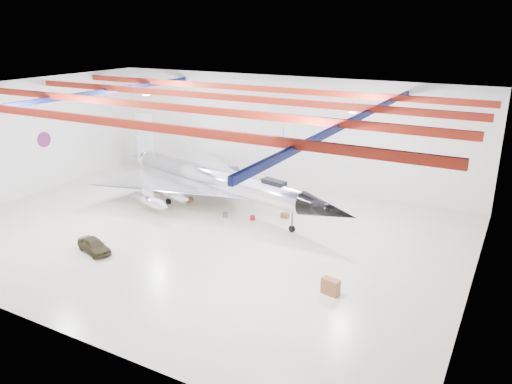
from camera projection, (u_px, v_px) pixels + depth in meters
The scene contains 17 objects.
floor at pixel (201, 232), 39.91m from camera, with size 40.00×40.00×0.00m, color beige.
wall_back at pixel (284, 131), 50.61m from camera, with size 40.00×40.00×0.00m, color silver.
wall_left at pixel (25, 138), 47.30m from camera, with size 30.00×30.00×0.00m, color silver.
wall_right at pixel (481, 210), 29.02m from camera, with size 30.00×30.00×0.00m, color silver.
ceiling at pixel (196, 93), 36.40m from camera, with size 40.00×40.00×0.00m, color #0A0F38.
ceiling_structure at pixel (196, 103), 36.62m from camera, with size 39.50×29.50×1.08m.
wall_roundel at pixel (44, 140), 49.09m from camera, with size 1.50×1.50×0.10m, color #B21414.
jet_aircraft at pixel (215, 181), 44.64m from camera, with size 26.75×18.46×7.37m.
jeep at pixel (94, 245), 36.16m from camera, with size 1.31×3.25×1.11m, color #342E1A.
desk at pixel (331, 287), 30.58m from camera, with size 1.12×0.56×1.02m, color brown.
crate_ply at pixel (189, 199), 46.77m from camera, with size 0.56×0.45×0.39m, color olive.
toolbox_red at pixel (219, 188), 50.25m from camera, with size 0.40×0.32×0.28m, color maroon.
engine_drum at pixel (225, 215), 42.95m from camera, with size 0.43×0.43×0.38m, color #59595B.
parts_bin at pixel (285, 215), 42.77m from camera, with size 0.63×0.51×0.44m, color olive.
crate_small at pixel (192, 187), 50.47m from camera, with size 0.33×0.26×0.23m, color #59595B.
tool_chest at pixel (253, 218), 42.32m from camera, with size 0.44×0.44×0.40m, color maroon.
spares_box at pixel (293, 201), 46.30m from camera, with size 0.41×0.41×0.37m, color #59595B.
Camera 1 is at (21.59, -30.12, 15.78)m, focal length 35.00 mm.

